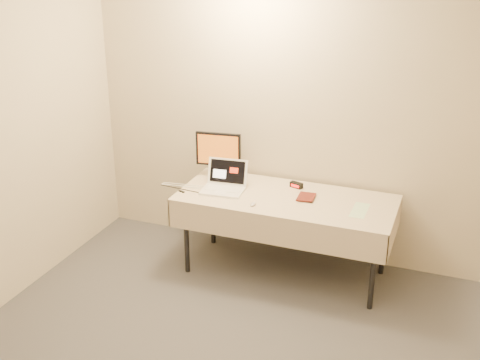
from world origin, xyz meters
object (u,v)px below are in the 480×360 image
(book, at_px, (298,187))
(table, at_px, (286,204))
(laptop, at_px, (225,183))
(monitor, at_px, (218,152))

(book, bearing_deg, table, -162.07)
(table, bearing_deg, book, 21.38)
(laptop, distance_m, monitor, 0.35)
(laptop, xyz_separation_m, monitor, (-0.16, 0.24, 0.19))
(monitor, bearing_deg, laptop, -64.30)
(table, height_order, laptop, laptop)
(book, bearing_deg, laptop, -178.39)
(laptop, distance_m, book, 0.66)
(laptop, bearing_deg, monitor, 118.11)
(monitor, relative_size, book, 2.24)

